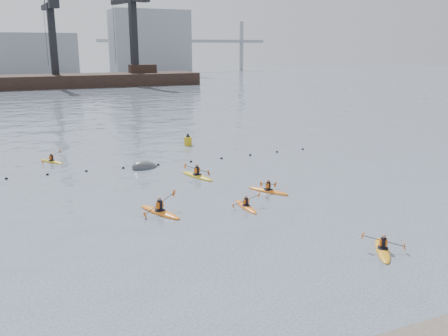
{
  "coord_description": "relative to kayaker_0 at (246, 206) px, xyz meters",
  "views": [
    {
      "loc": [
        -9.71,
        -16.35,
        9.98
      ],
      "look_at": [
        1.47,
        9.17,
        2.8
      ],
      "focal_mm": 38.0,
      "sensor_mm": 36.0,
      "label": 1
    }
  ],
  "objects": [
    {
      "name": "ground",
      "position": [
        -3.07,
        -9.3,
        -0.09
      ],
      "size": [
        400.0,
        400.0,
        0.0
      ],
      "primitive_type": "plane",
      "color": "#3A4554",
      "rests_on": "ground"
    },
    {
      "name": "kayaker_4",
      "position": [
        2.93,
        2.4,
        0.01
      ],
      "size": [
        2.25,
        3.08,
        1.12
      ],
      "rotation": [
        0.0,
        0.0,
        3.7
      ],
      "color": "orange",
      "rests_on": "ground"
    },
    {
      "name": "kayaker_1",
      "position": [
        3.35,
        -8.71,
        0.01
      ],
      "size": [
        2.34,
        2.99,
        1.05
      ],
      "rotation": [
        0.0,
        0.0,
        -0.6
      ],
      "color": "orange",
      "rests_on": "ground"
    },
    {
      "name": "kayaker_2",
      "position": [
        -5.33,
        1.19,
        0.02
      ],
      "size": [
        2.37,
        3.64,
        1.35
      ],
      "rotation": [
        0.0,
        0.0,
        0.4
      ],
      "color": "orange",
      "rests_on": "ground"
    },
    {
      "name": "float_line",
      "position": [
        -3.57,
        13.23,
        -0.06
      ],
      "size": [
        33.24,
        0.73,
        0.24
      ],
      "color": "black",
      "rests_on": "ground"
    },
    {
      "name": "mooring_buoy",
      "position": [
        -3.33,
        12.56,
        -0.09
      ],
      "size": [
        2.88,
        2.03,
        1.68
      ],
      "primitive_type": "ellipsoid",
      "rotation": [
        0.0,
        0.21,
        0.25
      ],
      "color": "#424548",
      "rests_on": "ground"
    },
    {
      "name": "kayaker_0",
      "position": [
        0.0,
        0.0,
        0.0
      ],
      "size": [
        1.95,
        2.87,
        1.0
      ],
      "rotation": [
        0.0,
        0.0,
        -0.02
      ],
      "color": "orange",
      "rests_on": "ground"
    },
    {
      "name": "skyline",
      "position": [
        -0.84,
        140.97,
        9.16
      ],
      "size": [
        141.0,
        28.0,
        22.0
      ],
      "color": "gray",
      "rests_on": "ground"
    },
    {
      "name": "kayaker_5",
      "position": [
        -10.41,
        17.9,
        0.0
      ],
      "size": [
        2.11,
        2.79,
        1.07
      ],
      "rotation": [
        0.0,
        0.0,
        0.58
      ],
      "color": "gold",
      "rests_on": "ground"
    },
    {
      "name": "kayaker_3",
      "position": [
        -0.3,
        8.12,
        0.03
      ],
      "size": [
        2.47,
        3.72,
        1.42
      ],
      "rotation": [
        0.0,
        0.0,
        0.32
      ],
      "color": "gold",
      "rests_on": "ground"
    },
    {
      "name": "nav_buoy",
      "position": [
        3.16,
        20.05,
        0.36
      ],
      "size": [
        0.8,
        0.8,
        1.46
      ],
      "color": "gold",
      "rests_on": "ground"
    },
    {
      "name": "barge_pier",
      "position": [
        -3.29,
        100.69,
        1.81
      ],
      "size": [
        72.0,
        19.3,
        29.5
      ],
      "color": "black",
      "rests_on": "ground"
    }
  ]
}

